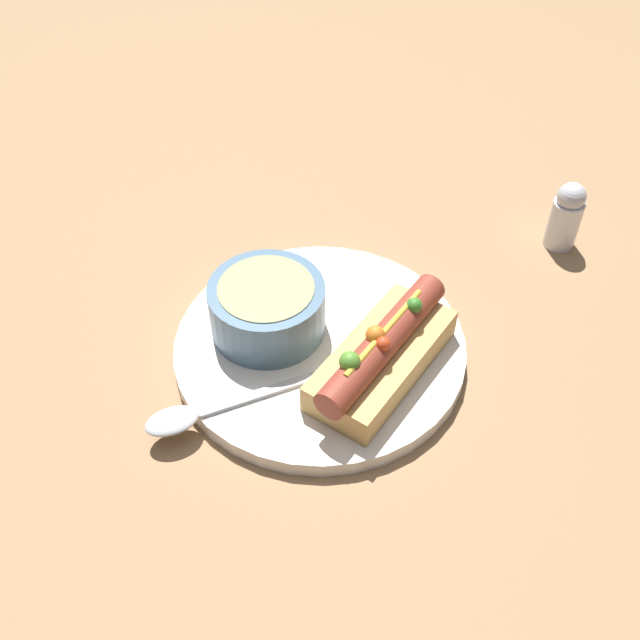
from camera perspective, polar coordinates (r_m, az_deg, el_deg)
ground_plane at (r=0.66m, az=-0.00°, el=-2.56°), size 4.00×4.00×0.00m
dinner_plate at (r=0.65m, az=-0.00°, el=-2.11°), size 0.25×0.25×0.02m
hot_dog at (r=0.61m, az=4.96°, el=-2.32°), size 0.16×0.07×0.06m
soup_bowl at (r=0.64m, az=-4.05°, el=1.08°), size 0.10×0.10×0.05m
spoon at (r=0.60m, az=-8.85°, el=-6.89°), size 0.16×0.11×0.01m
salt_shaker at (r=0.78m, az=18.23°, el=7.56°), size 0.03×0.03×0.07m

